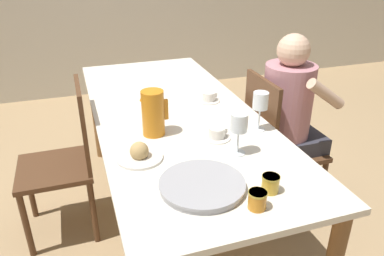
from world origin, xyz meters
The scene contains 14 objects.
ground_plane centered at (0.00, 0.00, 0.00)m, with size 20.00×20.00×0.00m, color tan.
dining_table centered at (0.00, 0.00, 0.68)m, with size 0.89×2.13×0.77m.
chair_person_side centered at (0.63, -0.09, 0.50)m, with size 0.42×0.42×0.95m.
chair_opposite centered at (-0.63, 0.14, 0.50)m, with size 0.42×0.42×0.95m.
person_seated centered at (0.72, -0.09, 0.71)m, with size 0.39×0.41×1.19m.
red_pitcher centered at (-0.17, -0.23, 0.89)m, with size 0.14×0.11×0.23m.
wine_glass_water centered at (0.35, -0.35, 0.93)m, with size 0.08×0.08×0.21m.
wine_glass_juice centered at (0.15, -0.54, 0.92)m, with size 0.08×0.08×0.20m.
teacup_near_person centered at (0.11, -0.37, 0.80)m, with size 0.14×0.14×0.06m.
teacup_across centered at (0.25, 0.10, 0.80)m, with size 0.14×0.14×0.06m.
serving_tray centered at (-0.10, -0.75, 0.79)m, with size 0.34×0.34×0.03m.
bread_plate centered at (-0.29, -0.45, 0.80)m, with size 0.21×0.21×0.09m.
jam_jar_amber centered at (0.05, -0.93, 0.81)m, with size 0.07×0.07×0.07m.
jam_jar_red centered at (0.14, -0.85, 0.81)m, with size 0.07×0.07×0.07m.
Camera 1 is at (-0.52, -1.89, 1.64)m, focal length 35.00 mm.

